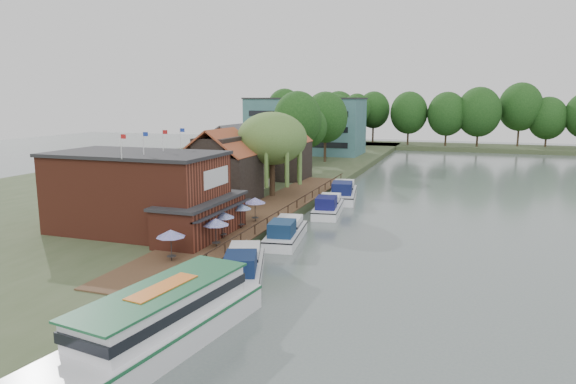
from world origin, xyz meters
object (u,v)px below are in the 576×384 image
(cruiser_0, at_px, (243,263))
(tour_boat, at_px, (154,321))
(cottage_a, at_px, (221,166))
(umbrella_2, at_px, (223,225))
(cruiser_3, at_px, (343,190))
(hotel_block, at_px, (305,126))
(umbrella_4, at_px, (255,209))
(cruiser_2, at_px, (328,204))
(cruiser_1, at_px, (286,229))
(umbrella_3, at_px, (241,216))
(willow, at_px, (272,155))
(umbrella_1, at_px, (216,233))
(pub, at_px, (156,193))
(cottage_b, at_px, (234,156))
(cottage_c, at_px, (283,151))
(umbrella_0, at_px, (171,245))
(swan, at_px, (232,287))

(cruiser_0, xyz_separation_m, tour_boat, (0.20, -11.61, 0.47))
(cottage_a, bearing_deg, cruiser_0, -60.01)
(umbrella_2, height_order, cruiser_3, umbrella_2)
(cruiser_3, bearing_deg, hotel_block, 103.74)
(hotel_block, relative_size, umbrella_2, 10.69)
(umbrella_4, relative_size, cruiser_0, 0.24)
(cruiser_0, xyz_separation_m, cruiser_2, (0.49, 22.72, -0.02))
(cruiser_1, xyz_separation_m, tour_boat, (0.50, -21.97, 0.50))
(umbrella_3, xyz_separation_m, cruiser_2, (4.89, 13.25, -1.13))
(willow, distance_m, umbrella_1, 23.29)
(umbrella_3, height_order, tour_boat, umbrella_3)
(willow, bearing_deg, umbrella_3, -79.15)
(umbrella_4, height_order, cruiser_0, umbrella_4)
(pub, height_order, cottage_b, cottage_b)
(hotel_block, distance_m, cruiser_3, 49.73)
(pub, distance_m, cottage_c, 34.01)
(umbrella_2, xyz_separation_m, cruiser_0, (4.45, -5.79, -1.11))
(cottage_a, height_order, umbrella_1, cottage_a)
(cottage_b, bearing_deg, umbrella_2, -67.10)
(cruiser_3, xyz_separation_m, tour_boat, (0.00, -42.99, 0.32))
(hotel_block, distance_m, cottage_c, 37.90)
(cruiser_1, bearing_deg, cottage_c, 102.00)
(willow, distance_m, cruiser_2, 10.00)
(umbrella_2, xyz_separation_m, umbrella_4, (0.21, 6.69, 0.00))
(umbrella_3, bearing_deg, hotel_block, 102.26)
(cottage_c, height_order, cruiser_3, cottage_c)
(cottage_b, bearing_deg, cottage_c, 66.04)
(pub, distance_m, umbrella_0, 9.37)
(cottage_c, height_order, umbrella_4, cottage_c)
(hotel_block, height_order, cottage_a, hotel_block)
(cottage_b, xyz_separation_m, umbrella_1, (11.26, -27.65, -2.96))
(umbrella_4, bearing_deg, umbrella_2, -91.83)
(hotel_block, distance_m, tour_boat, 90.71)
(swan, bearing_deg, umbrella_4, 106.73)
(umbrella_2, relative_size, cruiser_1, 0.25)
(cottage_c, distance_m, cruiser_2, 21.06)
(umbrella_1, bearing_deg, tour_boat, -74.95)
(cottage_a, height_order, tour_boat, cottage_a)
(pub, distance_m, cruiser_3, 28.08)
(cruiser_0, bearing_deg, umbrella_2, 108.34)
(cottage_c, relative_size, tour_boat, 0.56)
(cottage_a, height_order, umbrella_3, cottage_a)
(pub, bearing_deg, umbrella_1, -20.06)
(cruiser_0, bearing_deg, umbrella_3, 95.70)
(cottage_a, xyz_separation_m, swan, (12.30, -23.35, -5.03))
(umbrella_1, relative_size, cruiser_2, 0.25)
(swan, bearing_deg, cottage_b, 114.64)
(umbrella_2, height_order, cruiser_2, umbrella_2)
(umbrella_0, bearing_deg, tour_boat, -62.53)
(umbrella_3, relative_size, cruiser_1, 0.25)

